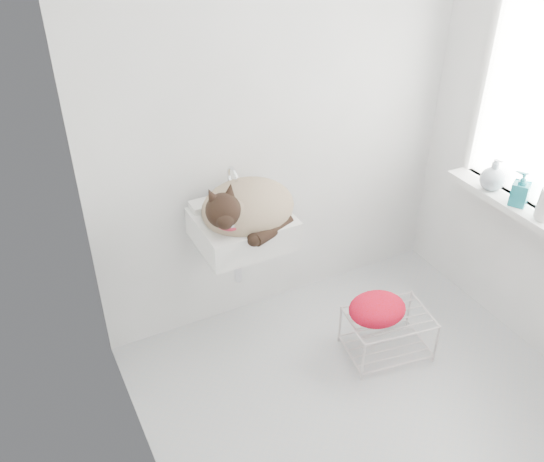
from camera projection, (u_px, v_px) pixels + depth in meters
name	position (u px, v px, depth m)	size (l,w,h in m)	color
floor	(366.00, 402.00, 3.10)	(2.20, 2.00, 0.02)	#B4B8BB
back_wall	(280.00, 114.00, 3.16)	(2.20, 0.02, 2.50)	white
left_wall	(130.00, 271.00, 1.99)	(0.02, 2.00, 2.50)	white
windowsill	(514.00, 205.00, 3.18)	(0.16, 0.88, 0.04)	white
sink	(242.00, 216.00, 3.05)	(0.49, 0.42, 0.19)	white
faucet	(227.00, 177.00, 3.11)	(0.18, 0.12, 0.18)	silver
cat	(245.00, 210.00, 3.02)	(0.54, 0.45, 0.32)	tan
wire_rack	(388.00, 332.00, 3.33)	(0.45, 0.31, 0.27)	silver
towel	(377.00, 314.00, 3.23)	(0.33, 0.23, 0.14)	#CB0300
bottle_a	(542.00, 219.00, 3.02)	(0.08, 0.08, 0.20)	white
bottle_b	(517.00, 204.00, 3.14)	(0.09, 0.09, 0.19)	#18737F
bottle_c	(490.00, 188.00, 3.29)	(0.14, 0.14, 0.18)	#A9B4C1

